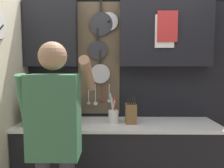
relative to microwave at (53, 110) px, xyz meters
The scene contains 6 objects.
base_cabinet_counter 0.92m from the microwave, ahead, with size 2.10×0.58×0.93m.
back_wall_unit 0.88m from the microwave, 19.65° to the left, with size 2.67×0.23×2.41m.
microwave is the anchor object (origin of this frame).
knife_block 0.83m from the microwave, ahead, with size 0.11×0.15×0.29m.
utensil_crock 0.65m from the microwave, ahead, with size 0.11×0.11×0.32m.
person 0.67m from the microwave, 72.67° to the right, with size 0.54×0.63×1.72m.
Camera 1 is at (-0.03, -2.27, 1.55)m, focal length 35.00 mm.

